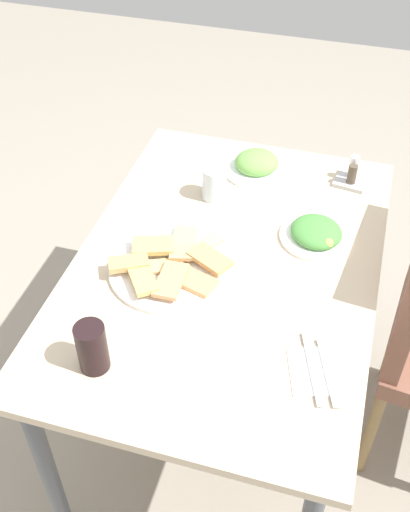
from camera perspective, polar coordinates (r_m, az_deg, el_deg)
ground_plane at (r=2.14m, az=1.55°, el=-14.28°), size 6.00×6.00×0.00m
dining_table at (r=1.65m, az=1.95°, el=-2.56°), size 1.11×0.76×0.70m
pide_platter at (r=1.56m, az=-2.98°, el=-0.83°), size 0.32×0.32×0.05m
salad_plate_greens at (r=1.90m, az=4.75°, el=8.38°), size 0.20×0.20×0.07m
salad_plate_rice at (r=1.67m, az=10.16°, el=2.06°), size 0.19×0.19×0.05m
soda_can at (r=1.34m, az=-10.30°, el=-8.23°), size 0.09×0.09×0.12m
drinking_glass at (r=1.77m, az=0.84°, el=6.67°), size 0.07×0.07×0.10m
paper_napkin at (r=1.38m, az=10.47°, el=-10.30°), size 0.16×0.16×0.00m
fork at (r=1.38m, az=9.74°, el=-10.05°), size 0.19×0.08×0.00m
spoon at (r=1.38m, az=11.23°, el=-10.34°), size 0.17×0.08×0.00m
condiment_caddy at (r=1.89m, az=13.30°, el=7.17°), size 0.10×0.10×0.08m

